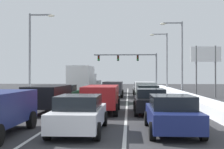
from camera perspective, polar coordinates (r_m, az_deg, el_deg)
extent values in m
plane|color=#333335|center=(23.44, -1.31, -5.87)|extent=(122.21, 122.21, 0.00)
cube|color=silver|center=(28.05, 2.93, -4.94)|extent=(0.14, 51.70, 0.01)
cube|color=silver|center=(28.28, -4.00, -4.90)|extent=(0.14, 51.70, 0.01)
cube|color=white|center=(28.50, 13.68, -4.22)|extent=(1.64, 51.70, 0.64)
cube|color=white|center=(29.39, -14.33, -3.90)|extent=(1.66, 51.70, 0.85)
cube|color=navy|center=(12.35, 11.35, -7.98)|extent=(1.82, 4.50, 0.70)
cube|color=black|center=(12.14, 11.45, -5.24)|extent=(1.64, 2.20, 0.55)
cube|color=red|center=(10.09, 9.20, -9.03)|extent=(0.24, 0.08, 0.14)
cube|color=red|center=(10.32, 16.95, -8.82)|extent=(0.24, 0.08, 0.14)
cylinder|color=black|center=(13.83, 6.74, -8.40)|extent=(0.22, 0.66, 0.66)
cylinder|color=black|center=(14.05, 14.08, -8.27)|extent=(0.22, 0.66, 0.66)
cylinder|color=black|center=(10.78, 7.77, -10.73)|extent=(0.22, 0.66, 0.66)
cylinder|color=black|center=(11.06, 17.16, -10.45)|extent=(0.22, 0.66, 0.66)
cube|color=black|center=(18.33, 7.34, -5.46)|extent=(1.82, 4.50, 0.70)
cube|color=black|center=(18.13, 7.38, -3.59)|extent=(1.64, 2.20, 0.55)
cube|color=red|center=(16.09, 5.44, -5.75)|extent=(0.24, 0.08, 0.14)
cube|color=red|center=(16.20, 10.36, -5.71)|extent=(0.24, 0.08, 0.14)
cylinder|color=black|center=(19.85, 4.44, -5.93)|extent=(0.22, 0.66, 0.66)
cylinder|color=black|center=(19.97, 9.58, -5.89)|extent=(0.22, 0.66, 0.66)
cylinder|color=black|center=(16.77, 4.67, -6.97)|extent=(0.22, 0.66, 0.66)
cylinder|color=black|center=(16.91, 10.75, -6.91)|extent=(0.22, 0.66, 0.66)
cube|color=#1E5633|center=(24.66, 6.88, -4.12)|extent=(1.82, 4.50, 0.70)
cube|color=black|center=(24.48, 6.90, -2.73)|extent=(1.64, 2.20, 0.55)
cube|color=red|center=(22.42, 5.47, -4.20)|extent=(0.24, 0.08, 0.14)
cube|color=red|center=(22.52, 9.00, -4.18)|extent=(0.24, 0.08, 0.14)
cylinder|color=black|center=(26.19, 4.72, -4.55)|extent=(0.22, 0.66, 0.66)
cylinder|color=black|center=(26.29, 8.61, -4.54)|extent=(0.22, 0.66, 0.66)
cylinder|color=black|center=(23.10, 4.92, -5.13)|extent=(0.22, 0.66, 0.66)
cylinder|color=black|center=(23.22, 9.33, -5.10)|extent=(0.22, 0.66, 0.66)
cube|color=#B7BABF|center=(30.38, 6.36, -2.61)|extent=(1.95, 4.90, 1.25)
cube|color=black|center=(27.97, 6.63, -2.25)|extent=(1.56, 0.06, 0.55)
cube|color=red|center=(27.96, 5.03, -3.02)|extent=(0.20, 0.08, 0.28)
cube|color=red|center=(28.05, 8.22, -3.01)|extent=(0.20, 0.08, 0.28)
cylinder|color=black|center=(32.08, 4.49, -3.70)|extent=(0.25, 0.74, 0.74)
cylinder|color=black|center=(32.18, 7.90, -3.68)|extent=(0.25, 0.74, 0.74)
cylinder|color=black|center=(28.68, 4.64, -4.10)|extent=(0.25, 0.74, 0.74)
cylinder|color=black|center=(28.79, 8.45, -4.08)|extent=(0.25, 0.74, 0.74)
cube|color=slate|center=(36.26, 5.63, -2.89)|extent=(1.82, 4.50, 0.70)
cube|color=black|center=(36.08, 5.64, -1.94)|extent=(1.64, 2.20, 0.55)
cube|color=red|center=(34.03, 4.62, -2.86)|extent=(0.24, 0.08, 0.14)
cube|color=red|center=(34.09, 6.94, -2.85)|extent=(0.24, 0.08, 0.14)
cylinder|color=black|center=(37.79, 4.18, -3.24)|extent=(0.22, 0.66, 0.66)
cylinder|color=black|center=(37.86, 6.88, -3.23)|extent=(0.22, 0.66, 0.66)
cylinder|color=black|center=(34.70, 4.26, -3.50)|extent=(0.22, 0.66, 0.66)
cylinder|color=black|center=(34.78, 7.20, -3.49)|extent=(0.22, 0.66, 0.66)
cube|color=silver|center=(12.22, -6.26, -8.06)|extent=(1.82, 4.50, 0.70)
cube|color=black|center=(12.01, -6.37, -5.30)|extent=(1.64, 2.20, 0.55)
cube|color=red|center=(10.22, -12.19, -8.91)|extent=(0.24, 0.08, 0.14)
cube|color=red|center=(9.95, -4.39, -9.16)|extent=(0.24, 0.08, 0.14)
cylinder|color=black|center=(13.94, -8.84, -8.34)|extent=(0.22, 0.66, 0.66)
cylinder|color=black|center=(13.68, -1.45, -8.50)|extent=(0.22, 0.66, 0.66)
cylinder|color=black|center=(10.96, -12.29, -10.55)|extent=(0.22, 0.66, 0.66)
cylinder|color=black|center=(10.63, -2.84, -10.88)|extent=(0.22, 0.66, 0.66)
cube|color=maroon|center=(18.46, -2.03, -4.13)|extent=(1.95, 4.90, 1.25)
cube|color=black|center=(16.05, -2.82, -3.73)|extent=(1.56, 0.06, 0.55)
cube|color=red|center=(16.18, -5.57, -5.03)|extent=(0.20, 0.08, 0.28)
cube|color=red|center=(16.02, -0.03, -5.08)|extent=(0.20, 0.08, 0.28)
cylinder|color=black|center=(20.30, -4.28, -5.69)|extent=(0.25, 0.74, 0.74)
cylinder|color=black|center=(20.14, 1.14, -5.73)|extent=(0.25, 0.74, 0.74)
cylinder|color=black|center=(16.96, -5.80, -6.76)|extent=(0.25, 0.74, 0.74)
cylinder|color=black|center=(16.76, 0.71, -6.84)|extent=(0.25, 0.74, 0.74)
cube|color=maroon|center=(25.45, -1.19, -4.00)|extent=(1.82, 4.50, 0.70)
cube|color=black|center=(25.27, -1.22, -2.66)|extent=(1.64, 2.20, 0.55)
cube|color=red|center=(23.32, -3.31, -4.05)|extent=(0.24, 0.08, 0.14)
cube|color=red|center=(23.20, 0.09, -4.07)|extent=(0.24, 0.08, 0.14)
cylinder|color=black|center=(27.09, -2.82, -4.41)|extent=(0.22, 0.66, 0.66)
cylinder|color=black|center=(26.96, 0.96, -4.43)|extent=(0.22, 0.66, 0.66)
cylinder|color=black|center=(24.02, -3.60, -4.94)|extent=(0.22, 0.66, 0.66)
cylinder|color=black|center=(23.87, 0.66, -4.97)|extent=(0.22, 0.66, 0.66)
cube|color=#38383D|center=(32.11, 0.23, -2.49)|extent=(1.95, 4.90, 1.25)
cube|color=black|center=(29.70, -0.01, -2.14)|extent=(1.56, 0.06, 0.55)
cube|color=red|center=(29.78, -1.51, -2.85)|extent=(0.20, 0.08, 0.28)
cube|color=red|center=(29.69, 1.49, -2.86)|extent=(0.20, 0.08, 0.28)
cylinder|color=black|center=(33.90, -1.23, -3.51)|extent=(0.25, 0.74, 0.74)
cylinder|color=black|center=(33.81, 2.00, -3.52)|extent=(0.25, 0.74, 0.74)
cylinder|color=black|center=(30.52, -1.73, -3.87)|extent=(0.25, 0.74, 0.74)
cylinder|color=black|center=(30.41, 1.86, -3.88)|extent=(0.25, 0.74, 0.74)
cube|color=#937F60|center=(39.16, 0.43, -2.69)|extent=(1.82, 4.50, 0.70)
cube|color=black|center=(38.99, 0.42, -1.82)|extent=(1.64, 2.20, 0.55)
cube|color=red|center=(37.00, -0.81, -2.65)|extent=(0.24, 0.08, 0.14)
cube|color=red|center=(36.93, 1.34, -2.65)|extent=(0.24, 0.08, 0.14)
cylinder|color=black|center=(40.77, -0.71, -3.02)|extent=(0.22, 0.66, 0.66)
cylinder|color=black|center=(40.69, 1.79, -3.03)|extent=(0.22, 0.66, 0.66)
cylinder|color=black|center=(37.68, -1.04, -3.25)|extent=(0.22, 0.66, 0.66)
cylinder|color=black|center=(37.59, 1.67, -3.25)|extent=(0.22, 0.66, 0.66)
cylinder|color=black|center=(13.55, -15.20, -8.40)|extent=(0.25, 0.74, 0.74)
cube|color=black|center=(19.04, -12.09, -4.00)|extent=(1.95, 4.90, 1.25)
cube|color=black|center=(16.72, -14.28, -3.58)|extent=(1.56, 0.06, 0.55)
cube|color=red|center=(17.01, -16.78, -4.79)|extent=(0.20, 0.08, 0.28)
cube|color=red|center=(16.54, -11.68, -4.92)|extent=(0.20, 0.08, 0.28)
cylinder|color=black|center=(20.99, -13.39, -5.50)|extent=(0.25, 0.74, 0.74)
cylinder|color=black|center=(20.53, -8.25, -5.63)|extent=(0.25, 0.74, 0.74)
cylinder|color=black|center=(17.77, -16.54, -6.45)|extent=(0.25, 0.74, 0.74)
cylinder|color=black|center=(17.23, -10.51, -6.66)|extent=(0.25, 0.74, 0.74)
cube|color=#1E5633|center=(25.80, -8.96, -3.95)|extent=(1.82, 4.50, 0.70)
cube|color=black|center=(25.63, -9.03, -2.62)|extent=(1.64, 2.20, 0.55)
cube|color=red|center=(23.82, -11.71, -3.96)|extent=(0.24, 0.08, 0.14)
cube|color=red|center=(23.51, -8.44, -4.02)|extent=(0.24, 0.08, 0.14)
cylinder|color=black|center=(27.53, -10.09, -4.34)|extent=(0.22, 0.66, 0.66)
cylinder|color=black|center=(27.18, -6.43, -4.40)|extent=(0.22, 0.66, 0.66)
cylinder|color=black|center=(24.53, -11.77, -4.84)|extent=(0.22, 0.66, 0.66)
cylinder|color=black|center=(24.13, -7.67, -4.92)|extent=(0.22, 0.66, 0.66)
cube|color=#B7BABF|center=(36.38, -5.04, -1.41)|extent=(2.35, 2.20, 2.00)
cube|color=silver|center=(32.81, -5.95, -0.66)|extent=(2.35, 5.00, 2.60)
cylinder|color=black|center=(36.89, -6.71, -3.11)|extent=(0.28, 0.92, 0.92)
cylinder|color=black|center=(36.57, -3.23, -3.13)|extent=(0.28, 0.92, 0.92)
cylinder|color=black|center=(31.59, -8.40, -3.58)|extent=(0.28, 0.92, 0.92)
cylinder|color=black|center=(31.22, -4.35, -3.62)|extent=(0.28, 0.92, 0.92)
cube|color=slate|center=(41.71, -3.75, -1.98)|extent=(1.95, 4.90, 1.25)
cube|color=black|center=(39.32, -4.18, -1.68)|extent=(1.56, 0.06, 0.55)
cube|color=red|center=(39.44, -5.30, -2.22)|extent=(0.20, 0.08, 0.28)
cube|color=red|center=(39.24, -3.05, -2.23)|extent=(0.20, 0.08, 0.28)
cylinder|color=black|center=(43.55, -4.73, -2.79)|extent=(0.25, 0.74, 0.74)
cylinder|color=black|center=(43.32, -2.22, -2.81)|extent=(0.25, 0.74, 0.74)
cylinder|color=black|center=(40.19, -5.40, -3.00)|extent=(0.25, 0.74, 0.74)
cylinder|color=black|center=(39.94, -2.69, -3.02)|extent=(0.25, 0.74, 0.74)
cylinder|color=slate|center=(51.69, 8.51, 0.64)|extent=(0.28, 0.28, 6.20)
cube|color=slate|center=(51.60, 2.51, 3.80)|extent=(10.80, 0.20, 0.20)
cube|color=black|center=(51.58, 4.96, 3.16)|extent=(0.34, 0.34, 0.95)
sphere|color=#4C0A0A|center=(51.41, 4.97, 3.49)|extent=(0.22, 0.22, 0.22)
sphere|color=#593F0C|center=(51.39, 4.97, 3.18)|extent=(0.22, 0.22, 0.22)
sphere|color=green|center=(51.38, 4.97, 2.86)|extent=(0.22, 0.22, 0.22)
cube|color=black|center=(51.59, 1.18, 3.16)|extent=(0.34, 0.34, 0.95)
sphere|color=#4C0A0A|center=(51.42, 1.17, 3.49)|extent=(0.22, 0.22, 0.22)
sphere|color=#593F0C|center=(51.40, 1.17, 3.18)|extent=(0.22, 0.22, 0.22)
sphere|color=green|center=(51.38, 1.17, 2.86)|extent=(0.22, 0.22, 0.22)
cube|color=black|center=(51.82, -2.59, 3.15)|extent=(0.34, 0.34, 0.95)
sphere|color=#4C0A0A|center=(51.65, -2.61, 3.48)|extent=(0.22, 0.22, 0.22)
sphere|color=#593F0C|center=(51.64, -2.61, 3.16)|extent=(0.22, 0.22, 0.22)
sphere|color=green|center=(51.62, -2.61, 2.84)|extent=(0.22, 0.22, 0.22)
cylinder|color=gray|center=(35.62, 13.31, 3.01)|extent=(0.22, 0.22, 8.64)
cube|color=gray|center=(35.92, 11.55, 9.68)|extent=(2.20, 0.14, 0.14)
ellipsoid|color=#EAE5C6|center=(35.76, 9.78, 9.56)|extent=(0.70, 0.36, 0.24)
cylinder|color=gray|center=(44.82, 10.50, 2.34)|extent=(0.22, 0.22, 8.65)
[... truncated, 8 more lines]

